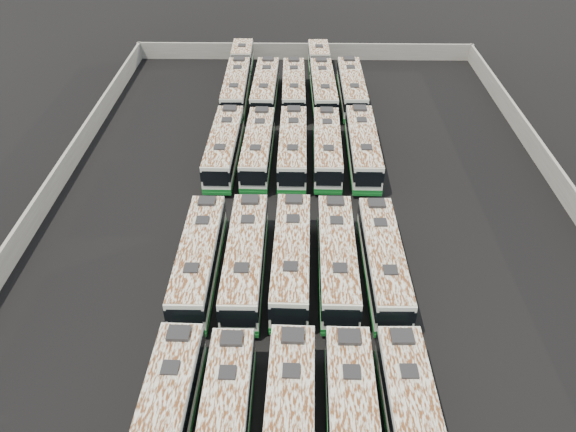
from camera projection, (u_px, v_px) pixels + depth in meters
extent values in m
plane|color=black|center=(308.00, 218.00, 47.19)|extent=(140.00, 140.00, 0.00)
cube|color=slate|center=(305.00, 51.00, 75.74)|extent=(45.20, 0.30, 2.20)
cube|color=slate|center=(41.00, 205.00, 46.82)|extent=(0.30, 73.20, 2.20)
cube|color=silver|center=(163.00, 427.00, 29.44)|extent=(2.78, 12.13, 2.77)
cube|color=black|center=(162.00, 422.00, 29.16)|extent=(2.84, 12.19, 0.93)
cube|color=beige|center=(160.00, 411.00, 28.60)|extent=(2.73, 11.89, 0.07)
cube|color=black|center=(170.00, 367.00, 30.67)|extent=(0.98, 0.98, 0.14)
cube|color=black|center=(179.00, 333.00, 32.59)|extent=(1.33, 1.14, 0.26)
cylinder|color=black|center=(162.00, 380.00, 33.31)|extent=(0.30, 1.01, 1.01)
cylinder|color=black|center=(198.00, 381.00, 33.24)|extent=(0.30, 1.01, 1.01)
cube|color=silver|center=(224.00, 431.00, 29.30)|extent=(2.50, 11.79, 2.70)
cube|color=black|center=(223.00, 426.00, 29.04)|extent=(2.56, 11.85, 0.90)
cube|color=beige|center=(222.00, 415.00, 28.48)|extent=(2.45, 11.55, 0.07)
cube|color=black|center=(227.00, 372.00, 30.51)|extent=(0.94, 0.94, 0.14)
cube|color=black|center=(232.00, 339.00, 32.38)|extent=(1.28, 1.08, 0.26)
cylinder|color=black|center=(215.00, 385.00, 33.06)|extent=(0.28, 0.98, 0.98)
cylinder|color=black|center=(250.00, 385.00, 33.03)|extent=(0.28, 0.98, 0.98)
cube|color=silver|center=(289.00, 432.00, 29.18)|extent=(2.87, 12.31, 2.81)
cube|color=black|center=(289.00, 427.00, 28.91)|extent=(2.93, 12.37, 0.94)
cube|color=beige|center=(289.00, 416.00, 28.33)|extent=(2.81, 12.06, 0.07)
cube|color=black|center=(291.00, 371.00, 30.44)|extent=(0.99, 0.99, 0.14)
cube|color=black|center=(293.00, 336.00, 32.38)|extent=(1.36, 1.16, 0.27)
cylinder|color=black|center=(273.00, 383.00, 33.11)|extent=(0.31, 1.03, 1.02)
cylinder|color=black|center=(310.00, 385.00, 33.04)|extent=(0.31, 1.03, 1.02)
cube|color=black|center=(354.00, 427.00, 28.89)|extent=(2.75, 12.25, 0.93)
cube|color=beige|center=(355.00, 416.00, 28.32)|extent=(2.63, 11.95, 0.07)
cube|color=black|center=(352.00, 372.00, 30.41)|extent=(0.97, 0.97, 0.14)
cube|color=black|center=(349.00, 337.00, 32.33)|extent=(1.33, 1.13, 0.26)
cylinder|color=black|center=(329.00, 385.00, 33.05)|extent=(0.30, 1.02, 1.01)
cylinder|color=black|center=(366.00, 385.00, 33.00)|extent=(0.30, 1.02, 1.01)
cube|color=silver|center=(414.00, 431.00, 29.24)|extent=(2.67, 12.09, 2.76)
cube|color=black|center=(415.00, 426.00, 28.97)|extent=(2.73, 12.15, 0.92)
cube|color=beige|center=(418.00, 415.00, 28.41)|extent=(2.62, 11.85, 0.07)
cube|color=black|center=(409.00, 371.00, 30.48)|extent=(0.97, 0.97, 0.14)
cube|color=black|center=(402.00, 337.00, 32.39)|extent=(1.32, 1.12, 0.26)
cylinder|color=black|center=(382.00, 384.00, 33.08)|extent=(0.29, 1.01, 1.00)
cylinder|color=black|center=(418.00, 384.00, 33.08)|extent=(0.29, 1.01, 1.00)
cube|color=silver|center=(199.00, 259.00, 40.29)|extent=(2.53, 12.04, 2.76)
cube|color=#105B20|center=(200.00, 269.00, 40.89)|extent=(2.58, 12.09, 0.42)
cube|color=black|center=(198.00, 254.00, 40.02)|extent=(2.59, 12.10, 0.92)
cube|color=black|center=(185.00, 318.00, 35.24)|extent=(2.21, 0.06, 1.45)
cube|color=#105B20|center=(187.00, 335.00, 36.15)|extent=(2.51, 0.11, 0.28)
cube|color=beige|center=(197.00, 244.00, 39.45)|extent=(2.48, 11.80, 0.07)
cube|color=black|center=(191.00, 268.00, 37.26)|extent=(0.96, 0.96, 0.14)
cube|color=black|center=(202.00, 220.00, 41.53)|extent=(0.96, 0.96, 0.14)
cube|color=black|center=(207.00, 201.00, 43.43)|extent=(1.31, 1.11, 0.26)
cylinder|color=black|center=(177.00, 310.00, 37.94)|extent=(0.28, 1.00, 1.00)
cylinder|color=black|center=(208.00, 310.00, 37.90)|extent=(0.28, 1.00, 1.00)
cylinder|color=black|center=(194.00, 239.00, 44.14)|extent=(0.28, 1.00, 1.00)
cylinder|color=black|center=(221.00, 239.00, 44.10)|extent=(0.28, 1.00, 1.00)
cube|color=silver|center=(246.00, 259.00, 40.27)|extent=(2.59, 12.26, 2.81)
cube|color=#105B20|center=(246.00, 269.00, 40.88)|extent=(2.64, 12.31, 0.43)
cube|color=black|center=(245.00, 254.00, 40.00)|extent=(2.65, 12.32, 0.94)
cube|color=black|center=(238.00, 319.00, 35.13)|extent=(2.25, 0.07, 1.48)
cube|color=#105B20|center=(239.00, 336.00, 36.06)|extent=(2.55, 0.11, 0.29)
cube|color=beige|center=(245.00, 243.00, 39.42)|extent=(2.54, 12.02, 0.07)
cube|color=black|center=(241.00, 268.00, 37.19)|extent=(0.97, 0.97, 0.14)
cube|color=black|center=(248.00, 219.00, 41.53)|extent=(0.97, 0.97, 0.14)
cube|color=black|center=(250.00, 200.00, 43.47)|extent=(1.33, 1.13, 0.27)
cylinder|color=black|center=(226.00, 310.00, 37.88)|extent=(0.29, 1.02, 1.02)
cylinder|color=black|center=(258.00, 311.00, 37.84)|extent=(0.29, 1.02, 1.02)
cylinder|color=black|center=(236.00, 238.00, 44.19)|extent=(0.29, 1.02, 1.02)
cylinder|color=black|center=(264.00, 238.00, 44.15)|extent=(0.29, 1.02, 1.02)
cube|color=silver|center=(292.00, 258.00, 40.40)|extent=(2.80, 12.18, 2.78)
cube|color=#105B20|center=(292.00, 268.00, 41.00)|extent=(2.85, 12.23, 0.42)
cube|color=black|center=(292.00, 253.00, 40.13)|extent=(2.86, 12.24, 0.93)
cube|color=black|center=(288.00, 317.00, 35.31)|extent=(2.22, 0.11, 1.47)
cube|color=#105B20|center=(288.00, 333.00, 36.23)|extent=(2.53, 0.16, 0.28)
cube|color=beige|center=(292.00, 242.00, 39.56)|extent=(2.74, 11.94, 0.07)
cube|color=black|center=(290.00, 266.00, 37.35)|extent=(0.98, 0.98, 0.14)
cube|color=black|center=(293.00, 219.00, 41.64)|extent=(0.98, 0.98, 0.14)
cube|color=black|center=(294.00, 199.00, 43.56)|extent=(1.34, 1.14, 0.26)
cylinder|color=black|center=(274.00, 308.00, 38.05)|extent=(0.31, 1.02, 1.01)
cylinder|color=black|center=(306.00, 309.00, 37.98)|extent=(0.31, 1.02, 1.01)
cylinder|color=black|center=(279.00, 237.00, 44.29)|extent=(0.31, 1.02, 1.01)
cylinder|color=black|center=(307.00, 238.00, 44.22)|extent=(0.31, 1.02, 1.01)
cube|color=silver|center=(337.00, 259.00, 40.29)|extent=(2.64, 12.06, 2.76)
cube|color=#105B20|center=(336.00, 269.00, 40.89)|extent=(2.69, 12.11, 0.42)
cube|color=black|center=(337.00, 254.00, 40.02)|extent=(2.70, 12.12, 0.92)
cube|color=black|center=(342.00, 318.00, 35.24)|extent=(2.21, 0.08, 1.45)
cube|color=#105B20|center=(340.00, 334.00, 36.15)|extent=(2.51, 0.13, 0.28)
cube|color=beige|center=(338.00, 244.00, 39.46)|extent=(2.58, 11.82, 0.07)
cube|color=black|center=(340.00, 268.00, 37.27)|extent=(0.96, 0.96, 0.14)
cube|color=black|center=(337.00, 220.00, 41.53)|extent=(0.96, 0.96, 0.14)
cube|color=black|center=(335.00, 201.00, 43.43)|extent=(1.32, 1.12, 0.26)
cylinder|color=black|center=(323.00, 310.00, 37.95)|extent=(0.29, 1.01, 1.00)
cylinder|color=black|center=(354.00, 310.00, 37.90)|extent=(0.29, 1.01, 1.00)
cylinder|color=black|center=(320.00, 239.00, 44.14)|extent=(0.29, 1.01, 1.00)
cylinder|color=black|center=(348.00, 239.00, 44.10)|extent=(0.29, 1.01, 1.00)
cube|color=silver|center=(383.00, 261.00, 40.15)|extent=(2.57, 11.93, 2.73)
cube|color=#105B20|center=(382.00, 271.00, 40.74)|extent=(2.63, 11.98, 0.42)
cube|color=black|center=(384.00, 256.00, 39.88)|extent=(2.64, 11.99, 0.91)
cube|color=black|center=(396.00, 320.00, 35.15)|extent=(2.18, 0.08, 1.44)
cube|color=#105B20|center=(393.00, 336.00, 36.05)|extent=(2.48, 0.12, 0.28)
cube|color=beige|center=(385.00, 246.00, 39.32)|extent=(2.52, 11.69, 0.07)
cube|color=black|center=(390.00, 270.00, 37.15)|extent=(0.95, 0.95, 0.14)
cube|color=black|center=(380.00, 222.00, 41.37)|extent=(0.95, 0.95, 0.14)
cube|color=black|center=(377.00, 203.00, 43.26)|extent=(1.30, 1.10, 0.26)
cylinder|color=black|center=(373.00, 312.00, 37.81)|extent=(0.29, 0.99, 0.99)
cylinder|color=black|center=(404.00, 312.00, 37.80)|extent=(0.29, 0.99, 0.99)
cylinder|color=black|center=(362.00, 241.00, 43.95)|extent=(0.29, 0.99, 0.99)
cylinder|color=black|center=(389.00, 241.00, 43.93)|extent=(0.29, 0.99, 0.99)
cube|color=silver|center=(224.00, 147.00, 53.36)|extent=(2.73, 12.21, 2.79)
cube|color=#105B20|center=(225.00, 156.00, 53.96)|extent=(2.78, 12.26, 0.43)
cube|color=black|center=(224.00, 143.00, 53.09)|extent=(2.79, 12.27, 0.93)
cube|color=black|center=(215.00, 179.00, 48.25)|extent=(2.23, 0.10, 1.47)
cube|color=#105B20|center=(217.00, 194.00, 49.17)|extent=(2.54, 0.14, 0.28)
cube|color=beige|center=(223.00, 134.00, 52.51)|extent=(2.68, 11.96, 0.07)
cube|color=black|center=(219.00, 147.00, 50.30)|extent=(0.98, 0.98, 0.14)
cube|color=black|center=(227.00, 120.00, 54.61)|extent=(0.98, 0.98, 0.14)
cube|color=black|center=(230.00, 108.00, 56.53)|extent=(1.34, 1.14, 0.26)
cylinder|color=black|center=(208.00, 180.00, 50.99)|extent=(0.30, 1.02, 1.01)
cylinder|color=black|center=(232.00, 180.00, 50.94)|extent=(0.30, 1.02, 1.01)
cylinder|color=black|center=(219.00, 139.00, 57.26)|extent=(0.30, 1.02, 1.01)
cylinder|color=black|center=(240.00, 139.00, 57.20)|extent=(0.30, 1.02, 1.01)
cube|color=silver|center=(258.00, 148.00, 53.37)|extent=(2.73, 11.90, 2.72)
cube|color=#105B20|center=(258.00, 157.00, 53.96)|extent=(2.78, 11.95, 0.41)
cube|color=black|center=(258.00, 143.00, 53.10)|extent=(2.79, 11.96, 0.91)
cube|color=black|center=(252.00, 178.00, 48.40)|extent=(2.17, 0.11, 1.43)
cube|color=#105B20|center=(253.00, 193.00, 49.30)|extent=(2.47, 0.15, 0.28)
cube|color=beige|center=(258.00, 135.00, 52.55)|extent=(2.67, 11.66, 0.07)
cube|color=black|center=(255.00, 147.00, 50.39)|extent=(0.96, 0.96, 0.14)
cube|color=black|center=(260.00, 121.00, 54.58)|extent=(0.96, 0.96, 0.14)
cube|color=black|center=(262.00, 110.00, 56.46)|extent=(1.31, 1.11, 0.26)
cylinder|color=black|center=(244.00, 180.00, 51.07)|extent=(0.30, 0.99, 0.99)
cylinder|color=black|center=(267.00, 180.00, 51.01)|extent=(0.30, 0.99, 0.99)
cylinder|color=black|center=(251.00, 139.00, 57.17)|extent=(0.30, 0.99, 0.99)
cylinder|color=black|center=(272.00, 140.00, 57.10)|extent=(0.30, 0.99, 0.99)
cube|color=silver|center=(293.00, 148.00, 53.30)|extent=(2.63, 12.15, 2.78)
cube|color=#105B20|center=(293.00, 157.00, 53.90)|extent=(2.68, 12.20, 0.42)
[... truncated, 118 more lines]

